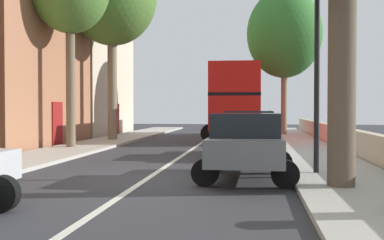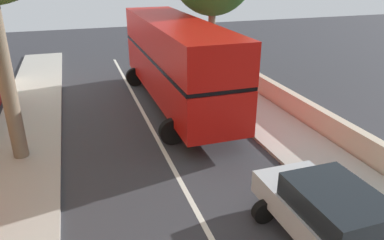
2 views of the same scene
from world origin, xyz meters
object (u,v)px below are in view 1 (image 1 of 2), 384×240
street_tree_right_5 (284,34)px  parked_car_grey_right_0 (246,142)px  lamppost_right (317,30)px  double_decker_bus (237,99)px  parked_car_silver_right_3 (249,131)px

street_tree_right_5 → parked_car_grey_right_0: bearing=-96.3°
parked_car_grey_right_0 → lamppost_right: 3.45m
double_decker_bus → lamppost_right: size_ratio=1.80×
parked_car_silver_right_3 → lamppost_right: 6.09m
double_decker_bus → lamppost_right: 15.80m
double_decker_bus → street_tree_right_5: bearing=45.7°
lamppost_right → parked_car_silver_right_3: bearing=109.5°
parked_car_silver_right_3 → street_tree_right_5: size_ratio=0.45×
parked_car_grey_right_0 → parked_car_silver_right_3: size_ratio=0.94×
double_decker_bus → parked_car_silver_right_3: 10.56m
parked_car_silver_right_3 → lamppost_right: (1.80, -5.08, 2.85)m
parked_car_silver_right_3 → lamppost_right: lamppost_right is taller
parked_car_grey_right_0 → parked_car_silver_right_3: parked_car_silver_right_3 is taller
double_decker_bus → parked_car_silver_right_3: size_ratio=2.71×
parked_car_silver_right_3 → street_tree_right_5: 14.72m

